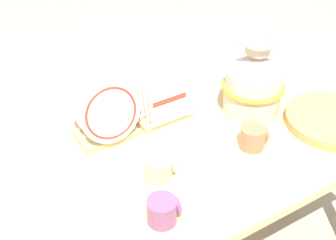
{
  "coord_description": "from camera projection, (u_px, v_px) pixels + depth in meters",
  "views": [
    {
      "loc": [
        -0.67,
        -1.09,
        1.71
      ],
      "look_at": [
        0.0,
        0.0,
        0.76
      ],
      "focal_mm": 50.0,
      "sensor_mm": 36.0,
      "label": 1
    }
  ],
  "objects": [
    {
      "name": "dish_rack_square_plates",
      "position": [
        161.0,
        102.0,
        1.76
      ],
      "size": [
        0.21,
        0.15,
        0.19
      ],
      "color": "tan",
      "rests_on": "display_table"
    },
    {
      "name": "mug_terracotta_glaze",
      "position": [
        254.0,
        137.0,
        1.63
      ],
      "size": [
        0.1,
        0.09,
        0.08
      ],
      "color": "#B76647",
      "rests_on": "display_table"
    },
    {
      "name": "dish_rack_round_plates",
      "position": [
        106.0,
        115.0,
        1.64
      ],
      "size": [
        0.22,
        0.16,
        0.24
      ],
      "color": "tan",
      "rests_on": "display_table"
    },
    {
      "name": "ceramic_vase",
      "position": [
        254.0,
        81.0,
        1.75
      ],
      "size": [
        0.24,
        0.24,
        0.31
      ],
      "color": "beige",
      "rests_on": "display_table"
    },
    {
      "name": "mug_sage_glaze",
      "position": [
        159.0,
        168.0,
        1.5
      ],
      "size": [
        0.1,
        0.09,
        0.08
      ],
      "color": "#9EB28E",
      "rests_on": "display_table"
    },
    {
      "name": "display_table",
      "position": [
        168.0,
        158.0,
        1.7
      ],
      "size": [
        1.51,
        0.89,
        0.65
      ],
      "color": "tan",
      "rests_on": "ground_plane"
    },
    {
      "name": "wicker_charger_stack",
      "position": [
        331.0,
        120.0,
        1.75
      ],
      "size": [
        0.34,
        0.34,
        0.04
      ],
      "color": "tan",
      "rests_on": "display_table"
    },
    {
      "name": "mug_plum_glaze",
      "position": [
        163.0,
        210.0,
        1.36
      ],
      "size": [
        0.1,
        0.09,
        0.08
      ],
      "color": "#7A4770",
      "rests_on": "display_table"
    }
  ]
}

